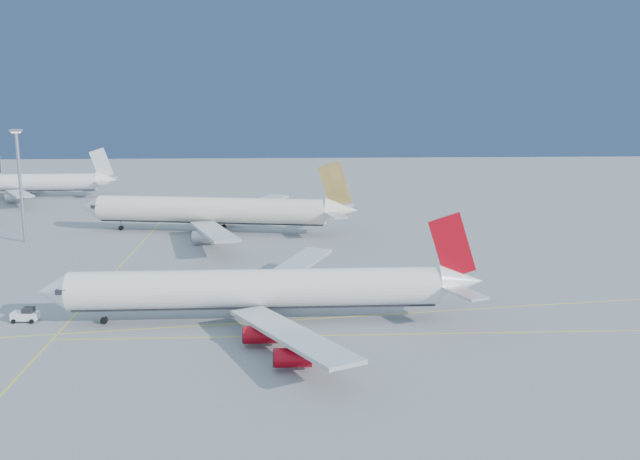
{
  "coord_description": "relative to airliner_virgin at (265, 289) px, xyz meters",
  "views": [
    {
      "loc": [
        -5.52,
        -113.96,
        36.25
      ],
      "look_at": [
        1.1,
        30.05,
        7.0
      ],
      "focal_mm": 40.0,
      "sensor_mm": 36.0,
      "label": 1
    }
  ],
  "objects": [
    {
      "name": "ground",
      "position": [
        9.13,
        6.87,
        -5.15
      ],
      "size": [
        500.0,
        500.0,
        0.0
      ],
      "primitive_type": "plane",
      "color": "slate",
      "rests_on": "ground"
    },
    {
      "name": "taxiway_lines",
      "position": [
        -5.58,
        13.21,
        -5.14
      ],
      "size": [
        118.86,
        140.0,
        0.02
      ],
      "color": "yellow",
      "rests_on": "ground"
    },
    {
      "name": "airliner_virgin",
      "position": [
        0.0,
        0.0,
        0.0
      ],
      "size": [
        69.14,
        62.28,
        17.1
      ],
      "rotation": [
        0.0,
        0.0,
        0.01
      ],
      "color": "white",
      "rests_on": "ground"
    },
    {
      "name": "airliner_etihad",
      "position": [
        -14.04,
        69.27,
        0.48
      ],
      "size": [
        70.73,
        64.65,
        18.51
      ],
      "rotation": [
        0.0,
        0.0,
        -0.16
      ],
      "color": "silver",
      "rests_on": "ground"
    },
    {
      "name": "airliner_third",
      "position": [
        -83.03,
        130.02,
        -0.22
      ],
      "size": [
        60.7,
        56.05,
        16.3
      ],
      "rotation": [
        0.0,
        0.0,
        0.03
      ],
      "color": "white",
      "rests_on": "ground"
    },
    {
      "name": "pushback_tug",
      "position": [
        -37.57,
        1.47,
        -4.11
      ],
      "size": [
        4.1,
        2.62,
        2.26
      ],
      "rotation": [
        0.0,
        0.0,
        -0.05
      ],
      "color": "white",
      "rests_on": "ground"
    },
    {
      "name": "light_mast",
      "position": [
        -58.55,
        60.37,
        10.46
      ],
      "size": [
        2.29,
        2.29,
        26.45
      ],
      "color": "gray",
      "rests_on": "ground"
    }
  ]
}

